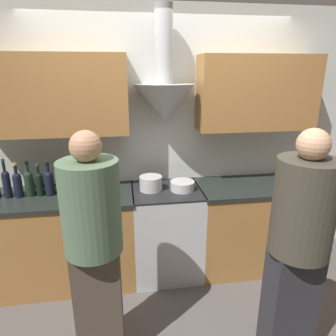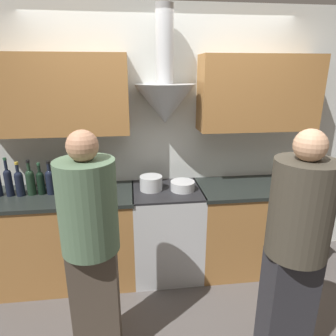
# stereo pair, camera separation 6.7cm
# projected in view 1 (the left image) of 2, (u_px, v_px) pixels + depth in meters

# --- Properties ---
(ground_plane) EXTENTS (12.00, 12.00, 0.00)m
(ground_plane) POSITION_uv_depth(u_px,v_px,m) (171.00, 289.00, 2.88)
(ground_plane) COLOR #4C4744
(wall_back) EXTENTS (8.40, 0.56, 2.60)m
(wall_back) POSITION_uv_depth(u_px,v_px,m) (160.00, 128.00, 2.96)
(wall_back) COLOR silver
(wall_back) RESTS_ON ground_plane
(counter_left) EXTENTS (1.32, 0.62, 0.91)m
(counter_left) POSITION_uv_depth(u_px,v_px,m) (66.00, 239.00, 2.89)
(counter_left) COLOR #9E6B38
(counter_left) RESTS_ON ground_plane
(counter_right) EXTENTS (1.17, 0.62, 0.91)m
(counter_right) POSITION_uv_depth(u_px,v_px,m) (251.00, 225.00, 3.15)
(counter_right) COLOR #9E6B38
(counter_right) RESTS_ON ground_plane
(stove_range) EXTENTS (0.66, 0.60, 0.91)m
(stove_range) POSITION_uv_depth(u_px,v_px,m) (167.00, 231.00, 3.02)
(stove_range) COLOR #B7BABC
(stove_range) RESTS_ON ground_plane
(wine_bottle_1) EXTENTS (0.07, 0.07, 0.36)m
(wine_bottle_1) POSITION_uv_depth(u_px,v_px,m) (6.00, 182.00, 2.66)
(wine_bottle_1) COLOR black
(wine_bottle_1) RESTS_ON counter_left
(wine_bottle_2) EXTENTS (0.07, 0.07, 0.32)m
(wine_bottle_2) POSITION_uv_depth(u_px,v_px,m) (18.00, 183.00, 2.67)
(wine_bottle_2) COLOR black
(wine_bottle_2) RESTS_ON counter_left
(wine_bottle_3) EXTENTS (0.08, 0.08, 0.33)m
(wine_bottle_3) POSITION_uv_depth(u_px,v_px,m) (29.00, 182.00, 2.70)
(wine_bottle_3) COLOR black
(wine_bottle_3) RESTS_ON counter_left
(wine_bottle_4) EXTENTS (0.07, 0.07, 0.30)m
(wine_bottle_4) POSITION_uv_depth(u_px,v_px,m) (39.00, 183.00, 2.72)
(wine_bottle_4) COLOR black
(wine_bottle_4) RESTS_ON counter_left
(wine_bottle_5) EXTENTS (0.08, 0.08, 0.32)m
(wine_bottle_5) POSITION_uv_depth(u_px,v_px,m) (49.00, 182.00, 2.72)
(wine_bottle_5) COLOR black
(wine_bottle_5) RESTS_ON counter_left
(wine_bottle_6) EXTENTS (0.07, 0.07, 0.32)m
(wine_bottle_6) POSITION_uv_depth(u_px,v_px,m) (62.00, 182.00, 2.72)
(wine_bottle_6) COLOR black
(wine_bottle_6) RESTS_ON counter_left
(wine_bottle_7) EXTENTS (0.08, 0.08, 0.33)m
(wine_bottle_7) POSITION_uv_depth(u_px,v_px,m) (74.00, 179.00, 2.76)
(wine_bottle_7) COLOR black
(wine_bottle_7) RESTS_ON counter_left
(wine_bottle_8) EXTENTS (0.08, 0.08, 0.32)m
(wine_bottle_8) POSITION_uv_depth(u_px,v_px,m) (85.00, 180.00, 2.77)
(wine_bottle_8) COLOR black
(wine_bottle_8) RESTS_ON counter_left
(stock_pot) EXTENTS (0.22, 0.22, 0.14)m
(stock_pot) POSITION_uv_depth(u_px,v_px,m) (151.00, 183.00, 2.85)
(stock_pot) COLOR #B7BABC
(stock_pot) RESTS_ON stove_range
(mixing_bowl) EXTENTS (0.23, 0.23, 0.09)m
(mixing_bowl) POSITION_uv_depth(u_px,v_px,m) (182.00, 186.00, 2.86)
(mixing_bowl) COLOR #B7BABC
(mixing_bowl) RESTS_ON stove_range
(orange_fruit) EXTENTS (0.09, 0.09, 0.09)m
(orange_fruit) POSITION_uv_depth(u_px,v_px,m) (291.00, 173.00, 3.22)
(orange_fruit) COLOR orange
(orange_fruit) RESTS_ON counter_right
(person_foreground_left) EXTENTS (0.37, 0.37, 1.68)m
(person_foreground_left) POSITION_uv_depth(u_px,v_px,m) (94.00, 245.00, 1.94)
(person_foreground_left) COLOR #473D33
(person_foreground_left) RESTS_ON ground_plane
(person_foreground_right) EXTENTS (0.36, 0.36, 1.71)m
(person_foreground_right) POSITION_uv_depth(u_px,v_px,m) (297.00, 251.00, 1.85)
(person_foreground_right) COLOR #28282D
(person_foreground_right) RESTS_ON ground_plane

